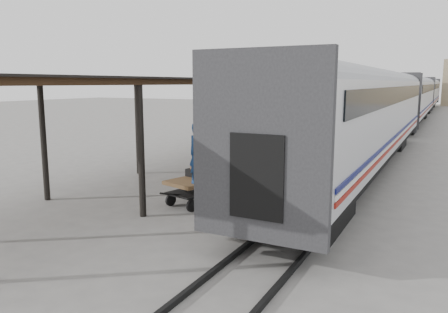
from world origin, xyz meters
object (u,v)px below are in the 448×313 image
pedestrian (290,129)px  baggage_cart (202,184)px  luggage_tug (323,129)px  porter (198,153)px

pedestrian → baggage_cart: bearing=73.9°
luggage_tug → pedestrian: (-1.07, -4.26, 0.37)m
baggage_cart → porter: 1.35m
baggage_cart → porter: (0.25, -0.65, 1.16)m
luggage_tug → porter: 20.26m
baggage_cart → luggage_tug: luggage_tug is taller
porter → luggage_tug: bearing=24.2°
porter → pedestrian: 16.12m
luggage_tug → porter: size_ratio=0.88×
porter → pedestrian: size_ratio=0.96×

